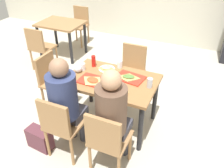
# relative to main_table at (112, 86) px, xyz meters

# --- Properties ---
(ground_plane) EXTENTS (10.00, 10.00, 0.02)m
(ground_plane) POSITION_rel_main_table_xyz_m (0.00, 0.00, -0.64)
(ground_plane) COLOR #B2AD9E
(main_table) EXTENTS (1.14, 0.77, 0.73)m
(main_table) POSITION_rel_main_table_xyz_m (0.00, 0.00, 0.00)
(main_table) COLOR olive
(main_table) RESTS_ON ground_plane
(chair_near_left) EXTENTS (0.40, 0.40, 0.86)m
(chair_near_left) POSITION_rel_main_table_xyz_m (-0.29, -0.77, -0.12)
(chair_near_left) COLOR #9E7247
(chair_near_left) RESTS_ON ground_plane
(chair_near_right) EXTENTS (0.40, 0.40, 0.86)m
(chair_near_right) POSITION_rel_main_table_xyz_m (0.29, -0.77, -0.12)
(chair_near_right) COLOR #9E7247
(chair_near_right) RESTS_ON ground_plane
(chair_far_side) EXTENTS (0.40, 0.40, 0.86)m
(chair_far_side) POSITION_rel_main_table_xyz_m (0.00, 0.77, -0.12)
(chair_far_side) COLOR #9E7247
(chair_far_side) RESTS_ON ground_plane
(chair_left_end) EXTENTS (0.40, 0.40, 0.86)m
(chair_left_end) POSITION_rel_main_table_xyz_m (-0.95, 0.00, -0.12)
(chair_left_end) COLOR #9E7247
(chair_left_end) RESTS_ON ground_plane
(person_in_red) EXTENTS (0.32, 0.42, 1.27)m
(person_in_red) POSITION_rel_main_table_xyz_m (-0.29, -0.63, 0.12)
(person_in_red) COLOR #383842
(person_in_red) RESTS_ON ground_plane
(person_in_brown_jacket) EXTENTS (0.32, 0.42, 1.27)m
(person_in_brown_jacket) POSITION_rel_main_table_xyz_m (0.29, -0.63, 0.12)
(person_in_brown_jacket) COLOR #383842
(person_in_brown_jacket) RESTS_ON ground_plane
(tray_red_near) EXTENTS (0.37, 0.27, 0.02)m
(tray_red_near) POSITION_rel_main_table_xyz_m (-0.20, -0.13, 0.11)
(tray_red_near) COLOR red
(tray_red_near) RESTS_ON main_table
(tray_red_far) EXTENTS (0.39, 0.31, 0.02)m
(tray_red_far) POSITION_rel_main_table_xyz_m (0.20, 0.11, 0.11)
(tray_red_far) COLOR red
(tray_red_far) RESTS_ON main_table
(paper_plate_center) EXTENTS (0.22, 0.22, 0.01)m
(paper_plate_center) POSITION_rel_main_table_xyz_m (-0.17, 0.21, 0.10)
(paper_plate_center) COLOR white
(paper_plate_center) RESTS_ON main_table
(paper_plate_near_edge) EXTENTS (0.22, 0.22, 0.01)m
(paper_plate_near_edge) POSITION_rel_main_table_xyz_m (0.17, -0.21, 0.10)
(paper_plate_near_edge) COLOR white
(paper_plate_near_edge) RESTS_ON main_table
(pizza_slice_a) EXTENTS (0.27, 0.24, 0.02)m
(pizza_slice_a) POSITION_rel_main_table_xyz_m (-0.19, -0.16, 0.12)
(pizza_slice_a) COLOR #DBAD60
(pizza_slice_a) RESTS_ON tray_red_near
(pizza_slice_b) EXTENTS (0.25, 0.19, 0.02)m
(pizza_slice_b) POSITION_rel_main_table_xyz_m (0.19, 0.10, 0.12)
(pizza_slice_b) COLOR tan
(pizza_slice_b) RESTS_ON tray_red_far
(pizza_slice_c) EXTENTS (0.21, 0.19, 0.02)m
(pizza_slice_c) POSITION_rel_main_table_xyz_m (-0.18, 0.21, 0.12)
(pizza_slice_c) COLOR tan
(pizza_slice_c) RESTS_ON paper_plate_center
(pizza_slice_d) EXTENTS (0.23, 0.19, 0.02)m
(pizza_slice_d) POSITION_rel_main_table_xyz_m (0.16, -0.19, 0.12)
(pizza_slice_d) COLOR tan
(pizza_slice_d) RESTS_ON paper_plate_near_edge
(plastic_cup_a) EXTENTS (0.07, 0.07, 0.10)m
(plastic_cup_a) POSITION_rel_main_table_xyz_m (-0.03, 0.33, 0.15)
(plastic_cup_a) COLOR white
(plastic_cup_a) RESTS_ON main_table
(plastic_cup_b) EXTENTS (0.07, 0.07, 0.10)m
(plastic_cup_b) POSITION_rel_main_table_xyz_m (0.03, -0.33, 0.15)
(plastic_cup_b) COLOR white
(plastic_cup_b) RESTS_ON main_table
(plastic_cup_c) EXTENTS (0.07, 0.07, 0.10)m
(plastic_cup_c) POSITION_rel_main_table_xyz_m (-0.46, 0.06, 0.15)
(plastic_cup_c) COLOR white
(plastic_cup_c) RESTS_ON main_table
(soda_can) EXTENTS (0.07, 0.07, 0.12)m
(soda_can) POSITION_rel_main_table_xyz_m (0.49, 0.02, 0.16)
(soda_can) COLOR #B7BCC6
(soda_can) RESTS_ON main_table
(condiment_bottle) EXTENTS (0.06, 0.06, 0.16)m
(condiment_bottle) POSITION_rel_main_table_xyz_m (-0.37, 0.21, 0.18)
(condiment_bottle) COLOR red
(condiment_bottle) RESTS_ON main_table
(foil_bundle) EXTENTS (0.10, 0.10, 0.10)m
(foil_bundle) POSITION_rel_main_table_xyz_m (-0.49, -0.02, 0.15)
(foil_bundle) COLOR silver
(foil_bundle) RESTS_ON main_table
(handbag) EXTENTS (0.33, 0.19, 0.28)m
(handbag) POSITION_rel_main_table_xyz_m (-0.64, -0.78, -0.49)
(handbag) COLOR #592D38
(handbag) RESTS_ON ground_plane
(background_table) EXTENTS (0.90, 0.70, 0.73)m
(background_table) POSITION_rel_main_table_xyz_m (-1.87, 1.59, -0.02)
(background_table) COLOR #9E7247
(background_table) RESTS_ON ground_plane
(background_chair_near) EXTENTS (0.40, 0.40, 0.86)m
(background_chair_near) POSITION_rel_main_table_xyz_m (-1.87, 0.85, -0.12)
(background_chair_near) COLOR #9E7247
(background_chair_near) RESTS_ON ground_plane
(background_chair_far) EXTENTS (0.40, 0.40, 0.86)m
(background_chair_far) POSITION_rel_main_table_xyz_m (-1.87, 2.32, -0.12)
(background_chair_far) COLOR #9E7247
(background_chair_far) RESTS_ON ground_plane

